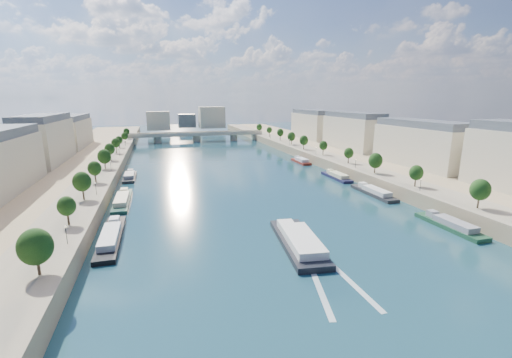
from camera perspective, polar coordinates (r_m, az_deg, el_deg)
ground at (r=155.06m, az=-3.66°, el=-0.06°), size 700.00×700.00×0.00m
quay_left at (r=156.13m, az=-30.41°, el=-0.86°), size 44.00×520.00×5.00m
quay_right at (r=183.66m, az=18.84°, el=2.15°), size 44.00×520.00×5.00m
pave_left at (r=152.49m, az=-25.08°, el=0.41°), size 14.00×520.00×0.10m
pave_right at (r=175.09m, az=14.86°, el=2.75°), size 14.00×520.00×0.10m
trees_left at (r=153.12m, az=-24.43°, el=2.60°), size 4.80×268.80×8.26m
trees_right at (r=181.78m, az=12.81°, el=4.98°), size 4.80×268.80×8.26m
lamps_left at (r=141.58m, az=-23.97°, el=0.74°), size 0.36×200.36×4.28m
lamps_right at (r=176.66m, az=12.83°, el=3.86°), size 0.36×200.36×4.28m
buildings_left at (r=168.87m, az=-34.29°, el=4.43°), size 16.00×226.00×23.20m
buildings_right at (r=198.90m, az=20.27°, el=6.92°), size 16.00×226.00×23.20m
skyline at (r=369.18m, az=-10.78°, el=9.81°), size 79.00×42.00×22.00m
bridge at (r=295.01m, az=-9.86°, el=7.15°), size 112.00×12.00×8.15m
tour_barge at (r=86.87m, az=7.14°, el=-10.33°), size 11.81×29.81×3.94m
wake at (r=74.06m, az=12.36°, el=-15.92°), size 10.77×26.00×0.04m
moored_barges_left at (r=106.84m, az=-22.40°, el=-6.84°), size 5.00×161.39×3.60m
moored_barges_right at (r=147.42m, az=16.31°, el=-0.95°), size 5.00×124.90×3.60m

